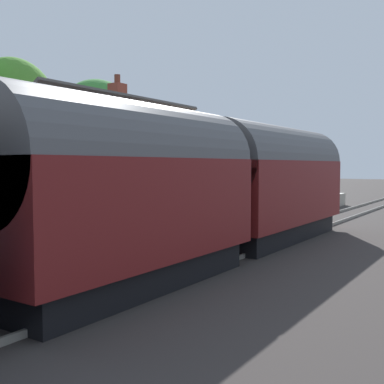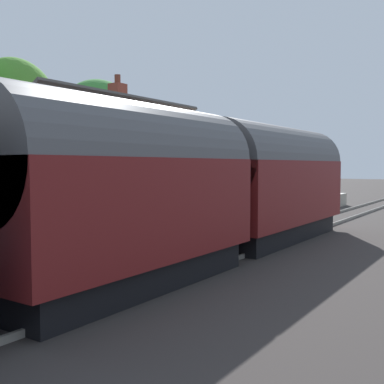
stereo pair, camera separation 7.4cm
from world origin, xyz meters
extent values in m
plane|color=#383330|center=(0.00, 0.00, 0.00)|extent=(160.00, 160.00, 0.00)
cube|color=#A39B8C|center=(0.00, 4.19, 0.42)|extent=(32.00, 6.38, 0.83)
cube|color=beige|center=(0.00, 1.18, 0.84)|extent=(32.00, 0.36, 0.02)
cube|color=gray|center=(0.00, -1.62, 0.07)|extent=(52.00, 0.08, 0.14)
cube|color=gray|center=(0.00, -0.18, 0.07)|extent=(52.00, 0.08, 0.14)
cube|color=black|center=(-0.98, -0.90, 0.35)|extent=(7.57, 2.29, 0.70)
cube|color=maroon|center=(-0.98, -0.90, 1.85)|extent=(8.23, 2.70, 2.30)
cylinder|color=#515154|center=(-0.98, -0.90, 3.00)|extent=(8.23, 2.65, 2.65)
cube|color=black|center=(-0.98, 0.47, 2.14)|extent=(7.00, 0.03, 0.80)
cylinder|color=black|center=(1.48, -0.90, 0.35)|extent=(0.70, 2.16, 0.70)
cylinder|color=black|center=(-3.45, -0.90, 0.35)|extent=(0.70, 2.16, 0.70)
cube|color=black|center=(3.15, -0.90, 2.25)|extent=(0.04, 2.16, 0.90)
cylinder|color=#F2EDCC|center=(3.17, -0.90, 1.27)|extent=(0.06, 0.24, 0.24)
cube|color=red|center=(3.21, -0.90, 0.82)|extent=(0.16, 2.56, 0.24)
cube|color=black|center=(-9.25, -0.90, 0.35)|extent=(6.72, 2.29, 0.70)
cube|color=maroon|center=(-9.25, -0.90, 1.85)|extent=(7.30, 2.70, 2.30)
cylinder|color=#515154|center=(-9.25, -0.90, 3.00)|extent=(7.30, 2.65, 2.65)
cube|color=black|center=(-9.25, 0.47, 2.14)|extent=(6.21, 0.03, 0.80)
cylinder|color=black|center=(-7.06, -0.90, 0.35)|extent=(0.70, 2.16, 0.70)
cylinder|color=black|center=(-11.44, -0.90, 0.35)|extent=(0.70, 2.16, 0.70)
cube|color=white|center=(-4.92, 4.87, 2.39)|extent=(7.52, 4.32, 3.12)
cube|color=#47423D|center=(-4.92, 3.79, 4.56)|extent=(8.02, 2.43, 1.43)
cube|color=#47423D|center=(-4.92, 5.95, 4.56)|extent=(8.02, 2.43, 1.43)
cylinder|color=#47423D|center=(-4.92, 4.87, 5.17)|extent=(8.02, 0.16, 0.16)
cube|color=brown|center=(-3.30, 4.87, 5.03)|extent=(0.56, 0.56, 2.15)
cylinder|color=brown|center=(-3.30, 4.87, 6.29)|extent=(0.24, 0.24, 0.36)
cube|color=teal|center=(-4.00, 2.69, 1.88)|extent=(0.90, 0.06, 2.10)
cube|color=teal|center=(-5.40, 2.69, 2.53)|extent=(0.80, 0.05, 1.10)
cube|color=teal|center=(-2.60, 2.69, 2.53)|extent=(0.80, 0.05, 1.10)
cube|color=brown|center=(5.56, 3.77, 1.28)|extent=(1.41, 0.45, 0.06)
cube|color=brown|center=(5.55, 3.59, 1.51)|extent=(1.40, 0.16, 0.40)
cube|color=black|center=(5.00, 3.79, 1.05)|extent=(0.07, 0.36, 0.44)
cube|color=black|center=(6.12, 3.75, 1.05)|extent=(0.07, 0.36, 0.44)
cube|color=brown|center=(8.79, 3.83, 1.28)|extent=(1.42, 0.46, 0.06)
cube|color=brown|center=(8.78, 3.65, 1.51)|extent=(1.40, 0.16, 0.40)
cube|color=black|center=(8.23, 3.85, 1.05)|extent=(0.07, 0.36, 0.44)
cube|color=black|center=(9.34, 3.81, 1.05)|extent=(0.07, 0.36, 0.44)
cube|color=brown|center=(0.90, 3.67, 1.28)|extent=(1.42, 0.46, 0.06)
cube|color=brown|center=(0.89, 3.49, 1.51)|extent=(1.40, 0.17, 0.40)
cube|color=black|center=(0.34, 3.70, 1.05)|extent=(0.08, 0.36, 0.44)
cube|color=black|center=(1.46, 3.65, 1.05)|extent=(0.08, 0.36, 0.44)
cone|color=#9E5138|center=(10.22, 5.71, 0.99)|extent=(0.45, 0.45, 0.31)
cylinder|color=#9E5138|center=(10.22, 5.71, 0.86)|extent=(0.25, 0.25, 0.06)
ellipsoid|color=olive|center=(10.22, 5.71, 1.36)|extent=(0.62, 0.62, 0.68)
cone|color=#EA4D5B|center=(10.22, 5.71, 1.57)|extent=(0.11, 0.11, 0.25)
cone|color=#9E5138|center=(0.82, 2.04, 0.98)|extent=(0.45, 0.45, 0.29)
cylinder|color=#9E5138|center=(0.82, 2.04, 0.86)|extent=(0.25, 0.25, 0.06)
ellipsoid|color=#3D8438|center=(0.82, 2.04, 1.29)|extent=(0.47, 0.47, 0.54)
cone|color=#D14753|center=(0.82, 2.04, 1.45)|extent=(0.11, 0.11, 0.19)
cube|color=gray|center=(4.10, 3.66, 1.00)|extent=(0.75, 0.32, 0.33)
ellipsoid|color=#2D7233|center=(4.10, 3.66, 1.28)|extent=(0.68, 0.29, 0.29)
cube|color=gray|center=(6.95, 2.72, 0.98)|extent=(0.96, 0.32, 0.30)
ellipsoid|color=olive|center=(6.95, 2.72, 1.25)|extent=(0.87, 0.29, 0.29)
cube|color=#9E5138|center=(3.57, 3.01, 1.00)|extent=(0.83, 0.32, 0.33)
ellipsoid|color=#4C8C2D|center=(3.57, 3.01, 1.28)|extent=(0.74, 0.29, 0.29)
cone|color=black|center=(-9.64, 3.43, 0.99)|extent=(0.37, 0.37, 0.32)
cylinder|color=black|center=(-9.64, 3.43, 0.86)|extent=(0.20, 0.20, 0.06)
ellipsoid|color=#2D7233|center=(-9.64, 3.43, 1.34)|extent=(0.53, 0.53, 0.55)
cone|color=#C74E3B|center=(-9.64, 3.43, 1.52)|extent=(0.09, 0.09, 0.21)
cylinder|color=black|center=(3.88, 1.58, 2.47)|extent=(0.10, 0.10, 3.27)
cylinder|color=black|center=(3.88, 1.58, 3.96)|extent=(0.05, 0.50, 0.05)
cube|color=beige|center=(3.88, 1.58, 4.25)|extent=(0.24, 0.24, 0.32)
cone|color=black|center=(3.88, 1.58, 4.47)|extent=(0.32, 0.32, 0.14)
cylinder|color=black|center=(1.50, 1.94, 1.38)|extent=(0.06, 0.06, 1.10)
cylinder|color=black|center=(2.10, 1.94, 1.38)|extent=(0.06, 0.06, 1.10)
cube|color=maroon|center=(1.80, 1.94, 2.15)|extent=(0.90, 0.06, 0.44)
cube|color=black|center=(1.80, 1.94, 2.15)|extent=(0.96, 0.03, 0.50)
cylinder|color=#4C3828|center=(3.96, 13.42, 2.20)|extent=(0.42, 0.42, 4.40)
ellipsoid|color=#3D8438|center=(3.96, 13.42, 5.98)|extent=(4.53, 4.94, 4.52)
cylinder|color=#4C3828|center=(-3.56, 11.27, 1.67)|extent=(0.35, 0.35, 3.33)
ellipsoid|color=#4C8C2D|center=(-3.56, 11.27, 5.22)|extent=(4.49, 3.88, 5.38)
cylinder|color=#4C3828|center=(-0.24, 14.38, 1.79)|extent=(0.31, 0.31, 3.58)
ellipsoid|color=olive|center=(-0.24, 14.38, 4.99)|extent=(3.77, 3.27, 4.04)
camera|label=1|loc=(-17.34, -8.05, 2.84)|focal=43.37mm
camera|label=2|loc=(-17.30, -8.12, 2.84)|focal=43.37mm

